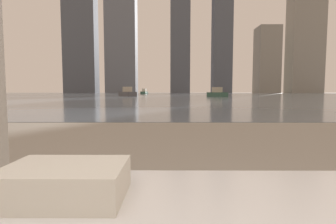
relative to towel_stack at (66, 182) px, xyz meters
name	(u,v)px	position (x,y,z in m)	size (l,w,h in m)	color
towel_stack	(66,182)	(0.00, 0.00, 0.00)	(0.28, 0.20, 0.08)	silver
harbor_water	(170,95)	(0.27, 61.18, -0.60)	(180.00, 110.00, 0.01)	slate
harbor_boat_0	(217,93)	(7.11, 37.22, -0.10)	(2.57, 3.91, 1.39)	#335647
harbor_boat_1	(127,93)	(-6.62, 42.10, -0.05)	(3.47, 4.17, 1.53)	#4C4C51
harbor_boat_4	(144,92)	(-7.09, 75.41, -0.04)	(1.85, 4.30, 1.57)	#335647
skyline_tower_0	(80,20)	(-39.13, 117.18, 31.65)	(13.95, 7.75, 64.52)	#4C515B
skyline_tower_1	(121,26)	(-21.01, 117.18, 28.75)	(13.23, 9.68, 58.71)	slate
skyline_tower_2	(180,8)	(4.81, 117.18, 36.72)	(8.27, 13.39, 74.65)	#4C515B
skyline_tower_3	(222,15)	(23.40, 117.18, 33.69)	(8.21, 7.66, 68.59)	#4C515B
skyline_tower_4	(267,60)	(43.51, 117.18, 13.89)	(9.36, 9.74, 28.98)	gray
skyline_tower_5	(306,18)	(60.08, 117.18, 32.39)	(13.88, 8.80, 65.99)	gray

